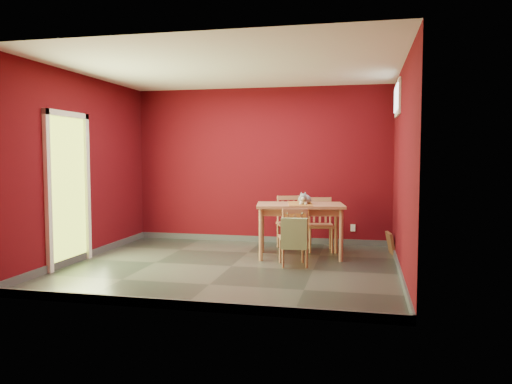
% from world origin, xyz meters
% --- Properties ---
extents(ground, '(4.50, 4.50, 0.00)m').
position_xyz_m(ground, '(0.00, 0.00, 0.00)').
color(ground, '#2D342D').
rests_on(ground, ground).
extents(room_shell, '(4.50, 4.50, 4.50)m').
position_xyz_m(room_shell, '(0.00, 0.00, 0.05)').
color(room_shell, '#4D070E').
rests_on(room_shell, ground).
extents(doorway, '(0.06, 1.01, 2.13)m').
position_xyz_m(doorway, '(-2.23, -0.40, 1.12)').
color(doorway, '#B7D838').
rests_on(doorway, ground).
extents(window, '(0.05, 0.90, 0.50)m').
position_xyz_m(window, '(2.23, 1.00, 2.35)').
color(window, white).
rests_on(window, room_shell).
extents(outlet_plate, '(0.08, 0.02, 0.12)m').
position_xyz_m(outlet_plate, '(1.60, 1.99, 0.30)').
color(outlet_plate, silver).
rests_on(outlet_plate, room_shell).
extents(dining_table, '(1.39, 0.96, 0.80)m').
position_xyz_m(dining_table, '(0.84, 0.84, 0.70)').
color(dining_table, '#A66F4D').
rests_on(dining_table, ground).
extents(table_runner, '(0.46, 0.77, 0.36)m').
position_xyz_m(table_runner, '(0.84, 0.72, 0.75)').
color(table_runner, '#9D6028').
rests_on(table_runner, dining_table).
extents(chair_far_left, '(0.52, 0.52, 0.86)m').
position_xyz_m(chair_far_left, '(0.60, 1.47, 0.44)').
color(chair_far_left, '#A66F4D').
rests_on(chair_far_left, ground).
extents(chair_far_right, '(0.45, 0.45, 0.85)m').
position_xyz_m(chair_far_right, '(1.10, 1.41, 0.43)').
color(chair_far_right, '#A66F4D').
rests_on(chair_far_right, ground).
extents(chair_near, '(0.47, 0.47, 0.81)m').
position_xyz_m(chair_near, '(0.84, 0.21, 0.41)').
color(chair_near, '#A66F4D').
rests_on(chair_near, ground).
extents(tote_bag, '(0.35, 0.20, 0.49)m').
position_xyz_m(tote_bag, '(0.87, 0.01, 0.48)').
color(tote_bag, '#728656').
rests_on(tote_bag, chair_near).
extents(cat, '(0.24, 0.41, 0.20)m').
position_xyz_m(cat, '(0.91, 0.84, 0.90)').
color(cat, slate).
rests_on(cat, table_runner).
extents(picture_frame, '(0.17, 0.36, 0.34)m').
position_xyz_m(picture_frame, '(2.19, 1.32, 0.17)').
color(picture_frame, brown).
rests_on(picture_frame, ground).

